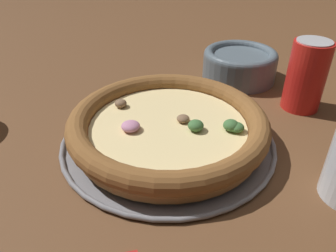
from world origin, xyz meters
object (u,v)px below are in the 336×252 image
pizza_tray (168,140)px  beverage_can (306,76)px  pizza (168,125)px  bowl_near (240,64)px

pizza_tray → beverage_can: 0.27m
beverage_can → pizza_tray: bearing=8.3°
pizza → beverage_can: (-0.26, -0.04, 0.03)m
pizza_tray → pizza: (-0.00, 0.00, 0.03)m
pizza_tray → pizza: 0.03m
pizza → beverage_can: size_ratio=2.42×
bowl_near → beverage_can: beverage_can is taller
pizza_tray → pizza: size_ratio=1.08×
pizza → bowl_near: bearing=-139.1°
pizza_tray → beverage_can: (-0.26, -0.04, 0.06)m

